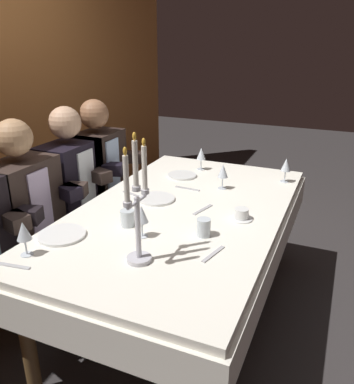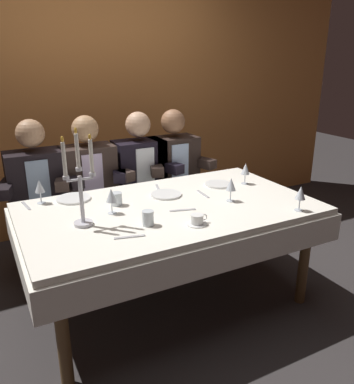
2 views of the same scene
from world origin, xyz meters
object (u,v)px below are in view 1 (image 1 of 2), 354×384
at_px(seated_diner_2, 70,181).
at_px(water_tumbler_1, 128,218).
at_px(candelabra, 137,212).
at_px(water_tumbler_0, 204,227).
at_px(seated_diner_1, 23,204).
at_px(seated_diner_3, 97,167).
at_px(wine_glass_3, 286,166).
at_px(coffee_cup_0, 241,214).
at_px(wine_glass_4, 142,215).
at_px(dining_table, 181,228).
at_px(wine_glass_1, 223,172).
at_px(dinner_plate_1, 62,235).
at_px(wine_glass_2, 201,154).
at_px(dinner_plate_0, 156,199).
at_px(dinner_plate_2, 182,175).
at_px(wine_glass_0, 24,232).

bearing_deg(seated_diner_2, water_tumbler_1, -122.47).
relative_size(candelabra, water_tumbler_0, 6.37).
relative_size(seated_diner_1, seated_diner_2, 1.00).
height_order(water_tumbler_0, seated_diner_3, seated_diner_3).
xyz_separation_m(candelabra, water_tumbler_0, (0.33, -0.18, -0.19)).
distance_m(candelabra, wine_glass_3, 1.35).
bearing_deg(coffee_cup_0, wine_glass_4, 134.51).
relative_size(dining_table, coffee_cup_0, 14.70).
bearing_deg(seated_diner_2, water_tumbler_0, -109.93).
bearing_deg(wine_glass_1, wine_glass_4, 168.31).
distance_m(dinner_plate_1, water_tumbler_1, 0.33).
distance_m(candelabra, seated_diner_2, 1.21).
distance_m(dining_table, seated_diner_2, 0.91).
bearing_deg(dinner_plate_1, wine_glass_1, -29.31).
bearing_deg(coffee_cup_0, water_tumbler_1, 120.98).
xyz_separation_m(wine_glass_4, water_tumbler_0, (0.13, -0.27, -0.07)).
bearing_deg(seated_diner_1, candelabra, -107.34).
xyz_separation_m(water_tumbler_1, seated_diner_2, (0.45, 0.71, -0.05)).
relative_size(wine_glass_4, water_tumbler_0, 1.82).
height_order(wine_glass_1, wine_glass_2, same).
xyz_separation_m(water_tumbler_0, seated_diner_1, (-0.04, 1.11, -0.05)).
bearing_deg(seated_diner_3, water_tumbler_1, -137.62).
distance_m(seated_diner_1, seated_diner_2, 0.45).
distance_m(wine_glass_1, wine_glass_4, 0.80).
bearing_deg(seated_diner_1, dinner_plate_0, -62.33).
bearing_deg(coffee_cup_0, candelabra, 153.26).
distance_m(dinner_plate_2, water_tumbler_1, 0.83).
distance_m(dinner_plate_1, wine_glass_0, 0.24).
bearing_deg(wine_glass_4, wine_glass_1, -11.69).
bearing_deg(wine_glass_4, water_tumbler_0, -65.04).
bearing_deg(wine_glass_2, seated_diner_2, 127.87).
bearing_deg(wine_glass_4, wine_glass_3, -25.36).
bearing_deg(wine_glass_4, coffee_cup_0, -45.49).
relative_size(dining_table, dinner_plate_0, 8.85).
height_order(dinner_plate_1, seated_diner_1, seated_diner_1).
xyz_separation_m(seated_diner_2, seated_diner_3, (0.33, 0.00, 0.00)).
xyz_separation_m(dinner_plate_1, wine_glass_1, (0.94, -0.53, 0.11)).
bearing_deg(wine_glass_3, coffee_cup_0, 170.47).
bearing_deg(wine_glass_0, dinner_plate_2, -10.08).
distance_m(dinner_plate_0, water_tumbler_0, 0.53).
distance_m(dinner_plate_0, water_tumbler_1, 0.38).
xyz_separation_m(seated_diner_1, seated_diner_2, (0.45, 0.00, 0.00)).
relative_size(dining_table, seated_diner_1, 1.56).
xyz_separation_m(wine_glass_0, coffee_cup_0, (0.75, -0.79, -0.09)).
height_order(wine_glass_3, seated_diner_1, seated_diner_1).
height_order(wine_glass_2, wine_glass_4, same).
distance_m(wine_glass_2, wine_glass_3, 0.61).
relative_size(wine_glass_4, seated_diner_3, 0.13).
bearing_deg(dinner_plate_0, seated_diner_1, 117.67).
bearing_deg(candelabra, wine_glass_3, -17.94).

